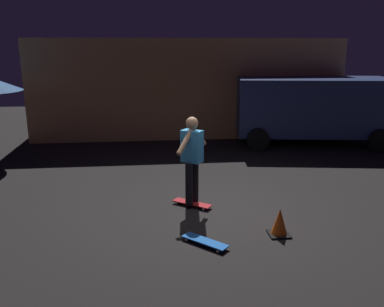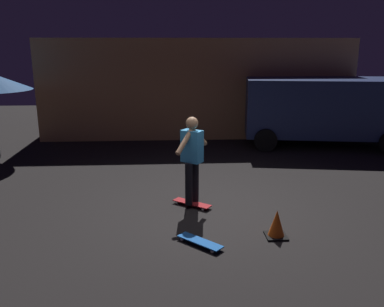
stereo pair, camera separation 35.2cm
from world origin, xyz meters
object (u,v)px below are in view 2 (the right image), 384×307
object	(u,v)px
skater	(192,154)
parked_van	(323,107)
skateboard_spare	(200,242)
traffic_cone	(277,225)
skateboard_ridden	(192,203)

from	to	relation	value
skater	parked_van	bearing A→B (deg)	47.91
parked_van	skateboard_spare	xyz separation A→B (m)	(-4.23, -6.28, -1.11)
skater	traffic_cone	size ratio (longest dim) A/B	3.63
skateboard_spare	skateboard_ridden	bearing A→B (deg)	91.19
skateboard_ridden	skateboard_spare	bearing A→B (deg)	-88.81
skateboard_ridden	traffic_cone	size ratio (longest dim) A/B	1.62
parked_van	skater	xyz separation A→B (m)	(-4.26, -4.72, -0.12)
parked_van	skateboard_ridden	size ratio (longest dim) A/B	6.49
skateboard_ridden	skater	size ratio (longest dim) A/B	0.45
parked_van	skater	distance (m)	6.36
parked_van	skateboard_spare	world-z (taller)	parked_van
skateboard_ridden	skater	world-z (taller)	skater
skateboard_ridden	skater	bearing A→B (deg)	180.00
skateboard_spare	traffic_cone	size ratio (longest dim) A/B	1.53
traffic_cone	skateboard_ridden	bearing A→B (deg)	133.26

